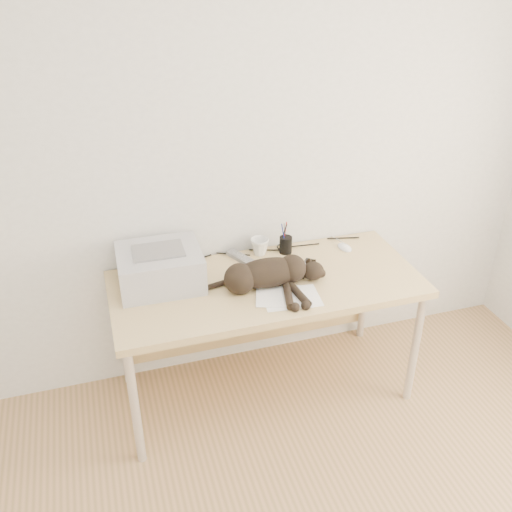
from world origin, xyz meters
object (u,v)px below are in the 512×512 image
object	(u,v)px
printer	(160,267)
pen_cup	(286,245)
cat	(264,275)
mug	(260,247)
mouse	(345,246)
desk	(262,294)

from	to	relation	value
printer	pen_cup	distance (m)	0.73
cat	mug	bearing A→B (deg)	78.23
mug	mouse	xyz separation A→B (m)	(0.48, -0.08, -0.03)
desk	pen_cup	xyz separation A→B (m)	(0.20, 0.17, 0.18)
desk	cat	xyz separation A→B (m)	(-0.03, -0.14, 0.20)
printer	mouse	distance (m)	1.06
desk	mug	world-z (taller)	mug
pen_cup	mouse	distance (m)	0.34
desk	printer	distance (m)	0.57
cat	mouse	distance (m)	0.62
desk	mouse	world-z (taller)	mouse
pen_cup	mouse	size ratio (longest dim) A/B	1.68
printer	mug	xyz separation A→B (m)	(0.57, 0.14, -0.05)
printer	pen_cup	size ratio (longest dim) A/B	2.34
desk	cat	bearing A→B (deg)	-102.17
desk	cat	world-z (taller)	cat
mug	cat	bearing A→B (deg)	-103.55
cat	mug	distance (m)	0.34
mug	pen_cup	xyz separation A→B (m)	(0.14, -0.02, 0.00)
desk	pen_cup	distance (m)	0.32
cat	mouse	size ratio (longest dim) A/B	6.57
mug	mouse	world-z (taller)	mug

